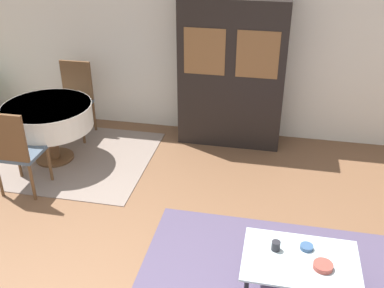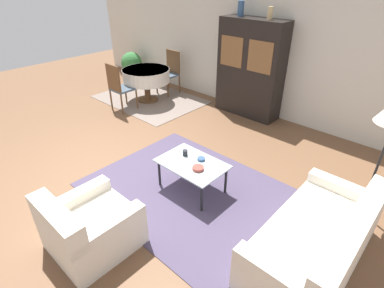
# 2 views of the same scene
# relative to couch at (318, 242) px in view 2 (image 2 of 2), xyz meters

# --- Properties ---
(ground_plane) EXTENTS (14.00, 14.00, 0.00)m
(ground_plane) POSITION_rel_couch_xyz_m (-3.06, -0.56, -0.29)
(ground_plane) COLOR brown
(wall_back) EXTENTS (10.00, 0.06, 2.70)m
(wall_back) POSITION_rel_couch_xyz_m (-3.06, 3.07, 1.06)
(wall_back) COLOR beige
(wall_back) RESTS_ON ground_plane
(area_rug) EXTENTS (2.87, 2.16, 0.01)m
(area_rug) POSITION_rel_couch_xyz_m (-1.76, -0.05, -0.28)
(area_rug) COLOR #4C425B
(area_rug) RESTS_ON ground_plane
(dining_rug) EXTENTS (2.49, 1.78, 0.01)m
(dining_rug) POSITION_rel_couch_xyz_m (-4.89, 1.86, -0.28)
(dining_rug) COLOR gray
(dining_rug) RESTS_ON ground_plane
(couch) EXTENTS (0.86, 1.76, 0.78)m
(couch) POSITION_rel_couch_xyz_m (0.00, 0.00, 0.00)
(couch) COLOR silver
(couch) RESTS_ON ground_plane
(armchair) EXTENTS (0.83, 0.88, 0.75)m
(armchair) POSITION_rel_couch_xyz_m (-1.93, -1.52, 0.00)
(armchair) COLOR silver
(armchair) RESTS_ON ground_plane
(coffee_table) EXTENTS (0.92, 0.63, 0.44)m
(coffee_table) POSITION_rel_couch_xyz_m (-1.80, 0.02, 0.12)
(coffee_table) COLOR black
(coffee_table) RESTS_ON area_rug
(display_cabinet) EXTENTS (1.37, 0.47, 1.95)m
(display_cabinet) POSITION_rel_couch_xyz_m (-2.72, 2.78, 0.69)
(display_cabinet) COLOR black
(display_cabinet) RESTS_ON ground_plane
(dining_table) EXTENTS (1.09, 1.09, 0.76)m
(dining_table) POSITION_rel_couch_xyz_m (-4.87, 1.78, 0.32)
(dining_table) COLOR brown
(dining_table) RESTS_ON dining_rug
(dining_chair_near) EXTENTS (0.44, 0.44, 1.03)m
(dining_chair_near) POSITION_rel_couch_xyz_m (-4.87, 1.01, 0.29)
(dining_chair_near) COLOR brown
(dining_chair_near) RESTS_ON dining_rug
(dining_chair_far) EXTENTS (0.44, 0.44, 1.03)m
(dining_chair_far) POSITION_rel_couch_xyz_m (-4.87, 2.56, 0.29)
(dining_chair_far) COLOR brown
(dining_chair_far) RESTS_ON dining_rug
(cup) EXTENTS (0.07, 0.07, 0.08)m
(cup) POSITION_rel_couch_xyz_m (-2.01, 0.09, 0.20)
(cup) COLOR #232328
(cup) RESTS_ON coffee_table
(bowl) EXTENTS (0.15, 0.15, 0.04)m
(bowl) POSITION_rel_couch_xyz_m (-1.64, -0.04, 0.18)
(bowl) COLOR #9E4238
(bowl) RESTS_ON coffee_table
(bowl_small) EXTENTS (0.11, 0.11, 0.03)m
(bowl_small) POSITION_rel_couch_xyz_m (-1.76, 0.16, 0.18)
(bowl_small) COLOR #33517A
(bowl_small) RESTS_ON coffee_table
(vase_tall) EXTENTS (0.12, 0.12, 0.28)m
(vase_tall) POSITION_rel_couch_xyz_m (-3.06, 2.78, 1.81)
(vase_tall) COLOR #33517A
(vase_tall) RESTS_ON display_cabinet
(vase_short) EXTENTS (0.09, 0.09, 0.22)m
(vase_short) POSITION_rel_couch_xyz_m (-2.42, 2.78, 1.78)
(vase_short) COLOR tan
(vase_short) RESTS_ON display_cabinet
(potted_plant) EXTENTS (0.58, 0.58, 0.75)m
(potted_plant) POSITION_rel_couch_xyz_m (-6.49, 2.59, 0.13)
(potted_plant) COLOR #4C4C51
(potted_plant) RESTS_ON ground_plane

